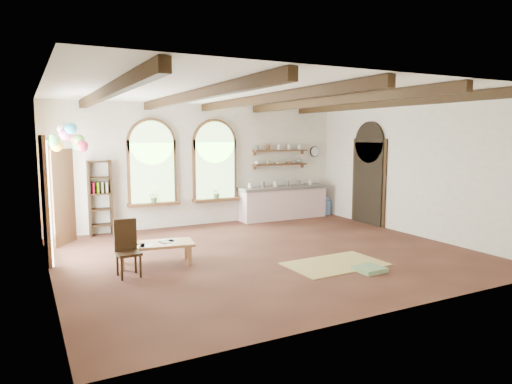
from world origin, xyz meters
TOP-DOWN VIEW (x-y plane):
  - floor at (0.00, 0.00)m, footprint 8.00×8.00m
  - ceiling_beams at (0.00, 0.00)m, footprint 6.20×6.80m
  - window_left at (-1.40, 3.43)m, footprint 1.30×0.28m
  - window_right at (0.30, 3.43)m, footprint 1.30×0.28m
  - left_doorway at (-3.95, 1.80)m, footprint 0.10×1.90m
  - right_doorway at (3.95, 1.50)m, footprint 0.10×1.30m
  - kitchen_counter at (2.30, 3.20)m, footprint 2.68×0.62m
  - wall_shelf_lower at (2.30, 3.38)m, footprint 1.70×0.24m
  - wall_shelf_upper at (2.30, 3.38)m, footprint 1.70×0.24m
  - wall_clock at (3.55, 3.45)m, footprint 0.32×0.04m
  - bookshelf at (-2.70, 3.32)m, footprint 0.53×0.32m
  - coffee_table at (-2.20, 0.27)m, footprint 1.49×0.86m
  - side_chair at (-2.80, -0.25)m, footprint 0.40×0.40m
  - floor_mat at (0.77, -1.29)m, footprint 1.85×1.18m
  - floor_cushion at (1.05, -1.91)m, footprint 0.47×0.47m
  - water_jug_a at (3.10, 3.20)m, footprint 0.31×0.31m
  - water_jug_b at (3.82, 3.20)m, footprint 0.28×0.28m
  - balloon_cluster at (-3.41, 2.30)m, footprint 0.77×0.85m
  - table_book at (-2.59, 0.37)m, footprint 0.23×0.29m
  - tablet at (-2.02, 0.26)m, footprint 0.22×0.27m
  - potted_plant_left at (-1.40, 3.32)m, footprint 0.27×0.23m
  - potted_plant_right at (0.30, 3.32)m, footprint 0.27×0.23m
  - shelf_cup_a at (1.55, 3.38)m, footprint 0.12×0.10m
  - shelf_cup_b at (1.90, 3.38)m, footprint 0.10×0.10m
  - shelf_bowl_a at (2.25, 3.38)m, footprint 0.22×0.22m
  - shelf_bowl_b at (2.60, 3.38)m, footprint 0.20×0.20m
  - shelf_vase at (2.95, 3.38)m, footprint 0.18×0.18m

SIDE VIEW (x-z plane):
  - floor at x=0.00m, z-range 0.00..0.00m
  - floor_mat at x=0.77m, z-range 0.00..0.02m
  - floor_cushion at x=1.05m, z-range 0.00..0.08m
  - water_jug_b at x=3.82m, z-range -0.04..0.51m
  - water_jug_a at x=3.10m, z-range -0.04..0.56m
  - side_chair at x=-2.80m, z-range -0.21..0.76m
  - coffee_table at x=-2.20m, z-range 0.15..0.55m
  - tablet at x=-2.02m, z-range 0.40..0.41m
  - table_book at x=-2.59m, z-range 0.40..0.42m
  - kitchen_counter at x=2.30m, z-range 0.01..0.95m
  - potted_plant_left at x=-1.40m, z-range 0.70..1.00m
  - potted_plant_right at x=0.30m, z-range 0.70..1.00m
  - bookshelf at x=-2.70m, z-range 0.00..1.80m
  - right_doorway at x=3.95m, z-range -0.10..2.30m
  - left_doorway at x=-3.95m, z-range -0.10..2.40m
  - wall_shelf_lower at x=2.30m, z-range 1.53..1.57m
  - shelf_bowl_a at x=2.25m, z-range 1.57..1.62m
  - shelf_bowl_b at x=2.60m, z-range 1.57..1.63m
  - shelf_cup_b at x=1.90m, z-range 1.57..1.66m
  - shelf_cup_a at x=1.55m, z-range 1.57..1.67m
  - window_left at x=-1.40m, z-range 0.53..2.73m
  - window_right at x=0.30m, z-range 0.53..2.73m
  - shelf_vase at x=2.95m, z-range 1.57..1.76m
  - wall_clock at x=3.55m, z-range 1.74..2.06m
  - wall_shelf_upper at x=2.30m, z-range 1.93..1.97m
  - balloon_cluster at x=-3.41m, z-range 1.75..2.90m
  - ceiling_beams at x=0.00m, z-range 3.01..3.19m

